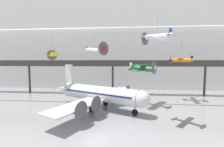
# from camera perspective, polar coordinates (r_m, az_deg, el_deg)

# --- Properties ---
(ground_plane) EXTENTS (260.00, 260.00, 0.00)m
(ground_plane) POSITION_cam_1_polar(r_m,az_deg,el_deg) (23.53, -6.37, -23.56)
(ground_plane) COLOR gray
(hangar_back_wall) EXTENTS (140.00, 3.00, 22.59)m
(hangar_back_wall) POSITION_cam_1_polar(r_m,az_deg,el_deg) (60.10, 0.98, 4.85)
(hangar_back_wall) COLOR white
(hangar_back_wall) RESTS_ON ground
(mezzanine_walkway) EXTENTS (110.00, 3.20, 11.47)m
(mezzanine_walkway) POSITION_cam_1_polar(r_m,az_deg,el_deg) (50.23, 0.20, 3.11)
(mezzanine_walkway) COLOR #38332D
(mezzanine_walkway) RESTS_ON ground
(ceiling_truss_beam) EXTENTS (120.00, 0.60, 0.60)m
(ceiling_truss_beam) POSITION_cam_1_polar(r_m,az_deg,el_deg) (39.69, -1.23, 16.76)
(ceiling_truss_beam) COLOR silver
(airliner_silver_main) EXTENTS (23.79, 27.95, 10.33)m
(airliner_silver_main) POSITION_cam_1_polar(r_m,az_deg,el_deg) (35.54, -5.47, -7.59)
(airliner_silver_main) COLOR silver
(airliner_silver_main) RESTS_ON ground
(suspended_plane_orange_highwing) EXTENTS (6.32, 7.65, 8.99)m
(suspended_plane_orange_highwing) POSITION_cam_1_polar(r_m,az_deg,el_deg) (46.19, 24.78, 4.70)
(suspended_plane_orange_highwing) COLOR orange
(suspended_plane_silver_racer) EXTENTS (8.26, 8.63, 6.50)m
(suspended_plane_silver_racer) POSITION_cam_1_polar(r_m,az_deg,el_deg) (41.69, -6.66, 8.56)
(suspended_plane_silver_racer) COLOR silver
(suspended_plane_white_twin) EXTENTS (5.54, 5.72, 5.00)m
(suspended_plane_white_twin) POSITION_cam_1_polar(r_m,az_deg,el_deg) (28.08, 16.75, 13.23)
(suspended_plane_white_twin) COLOR silver
(suspended_plane_green_biplane) EXTENTS (7.40, 8.10, 10.84)m
(suspended_plane_green_biplane) POSITION_cam_1_polar(r_m,az_deg,el_deg) (38.17, 11.33, 2.00)
(suspended_plane_green_biplane) COLOR #1E6B33
(suspended_plane_yellow_lowwing) EXTENTS (6.78, 6.17, 7.66)m
(suspended_plane_yellow_lowwing) POSITION_cam_1_polar(r_m,az_deg,el_deg) (39.61, -21.49, 6.73)
(suspended_plane_yellow_lowwing) COLOR yellow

